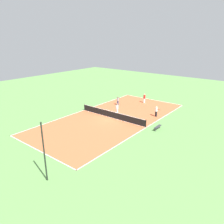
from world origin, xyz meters
TOP-DOWN VIEW (x-y plane):
  - ground_plane at (0.00, 0.00)m, footprint 80.00×80.00m
  - court_surface at (0.00, 0.00)m, footprint 11.43×24.46m
  - tennis_net at (0.00, 0.00)m, footprint 11.23×0.10m
  - bench at (-7.12, -0.24)m, footprint 0.36×1.50m
  - player_coach_red at (0.23, -9.45)m, footprint 0.51×0.51m
  - player_baseline_gray at (3.08, -5.49)m, footprint 0.55×0.99m
  - player_near_white at (0.25, -1.54)m, footprint 0.42×0.42m
  - player_far_white at (-4.72, -4.40)m, footprint 0.99×0.63m
  - tennis_ball_near_net at (5.06, -2.61)m, footprint 0.07×0.07m
  - tennis_ball_right_alley at (-4.14, -11.06)m, footprint 0.07×0.07m
  - tennis_ball_left_sideline at (-0.70, -11.08)m, footprint 0.07×0.07m
  - fence_post_back_left at (-4.81, 14.58)m, footprint 0.12×0.12m

SIDE VIEW (x-z plane):
  - ground_plane at x=0.00m, z-range 0.00..0.00m
  - court_surface at x=0.00m, z-range 0.00..0.02m
  - tennis_ball_near_net at x=5.06m, z-range 0.02..0.09m
  - tennis_ball_right_alley at x=-4.14m, z-range 0.02..0.09m
  - tennis_ball_left_sideline at x=-0.70m, z-range 0.02..0.09m
  - bench at x=-7.12m, z-range 0.16..0.61m
  - tennis_net at x=0.00m, z-range 0.03..1.05m
  - player_baseline_gray at x=3.08m, z-range 0.12..1.59m
  - player_far_white at x=-4.72m, z-range 0.13..1.73m
  - player_coach_red at x=0.23m, z-range 0.14..1.78m
  - player_near_white at x=0.25m, z-range 0.16..1.92m
  - fence_post_back_left at x=-4.81m, z-range 0.00..5.08m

